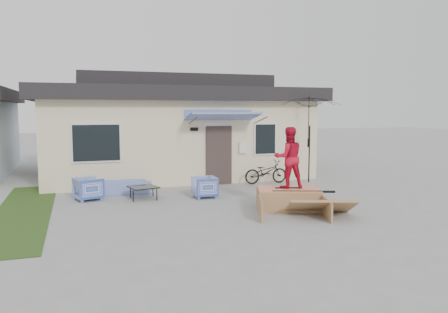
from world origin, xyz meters
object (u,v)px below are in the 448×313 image
object	(u,v)px
skate_ramp	(288,199)
skater	(289,157)
skateboard	(288,188)
armchair_left	(89,188)
patio_umbrella	(310,135)
coffee_table	(143,193)
armchair_right	(205,186)
loveseat	(125,184)
bicycle	(266,169)

from	to	relation	value
skate_ramp	skater	bearing A→B (deg)	90.00
skate_ramp	skateboard	world-z (taller)	skateboard
armchair_left	skate_ramp	bearing A→B (deg)	-137.48
patio_umbrella	coffee_table	bearing A→B (deg)	-169.55
skate_ramp	skateboard	xyz separation A→B (m)	(0.02, 0.05, 0.30)
armchair_left	armchair_right	bearing A→B (deg)	-119.77
armchair_left	skate_ramp	world-z (taller)	armchair_left
loveseat	armchair_right	bearing A→B (deg)	151.85
bicycle	skate_ramp	bearing A→B (deg)	165.14
armchair_right	skateboard	xyz separation A→B (m)	(1.75, -2.14, 0.21)
loveseat	skater	distance (m)	5.43
loveseat	skateboard	distance (m)	5.33
patio_umbrella	armchair_left	bearing A→B (deg)	-174.26
coffee_table	bicycle	bearing A→B (deg)	16.88
patio_umbrella	skater	world-z (taller)	skater
armchair_right	skate_ramp	distance (m)	2.80
loveseat	patio_umbrella	bearing A→B (deg)	-175.75
coffee_table	skate_ramp	xyz separation A→B (m)	(3.54, -2.54, 0.08)
loveseat	skate_ramp	world-z (taller)	loveseat
skateboard	coffee_table	bearing A→B (deg)	160.04
loveseat	bicycle	bearing A→B (deg)	-172.55
patio_umbrella	skateboard	bearing A→B (deg)	-126.48
coffee_table	bicycle	world-z (taller)	bicycle
bicycle	skate_ramp	distance (m)	4.10
skateboard	armchair_right	bearing A→B (deg)	144.23
patio_umbrella	skate_ramp	xyz separation A→B (m)	(-2.71, -3.70, -1.48)
armchair_left	patio_umbrella	distance (m)	7.98
armchair_right	skater	world-z (taller)	skater
skateboard	skater	world-z (taller)	skater
armchair_left	coffee_table	size ratio (longest dim) A/B	0.98
skate_ramp	coffee_table	bearing A→B (deg)	163.86
armchair_right	patio_umbrella	size ratio (longest dim) A/B	0.27
skateboard	patio_umbrella	bearing A→B (deg)	68.54
bicycle	loveseat	bearing A→B (deg)	94.94
armchair_left	skateboard	bearing A→B (deg)	-136.96
armchair_left	patio_umbrella	xyz separation A→B (m)	(7.82, 0.79, 1.37)
loveseat	skater	size ratio (longest dim) A/B	1.02
armchair_right	skate_ramp	bearing A→B (deg)	39.19
coffee_table	patio_umbrella	xyz separation A→B (m)	(6.26, 1.15, 1.56)
coffee_table	patio_umbrella	distance (m)	6.55
patio_umbrella	skater	distance (m)	4.55
patio_umbrella	skater	bearing A→B (deg)	-126.48
coffee_table	armchair_right	bearing A→B (deg)	-10.88
patio_umbrella	skater	xyz separation A→B (m)	(-2.70, -3.65, -0.33)
coffee_table	skate_ramp	world-z (taller)	skate_ramp
armchair_left	coffee_table	xyz separation A→B (m)	(1.56, -0.37, -0.19)
skate_ramp	armchair_left	bearing A→B (deg)	169.84
armchair_right	bicycle	distance (m)	3.33
loveseat	armchair_right	distance (m)	2.63
armchair_right	bicycle	world-z (taller)	bicycle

